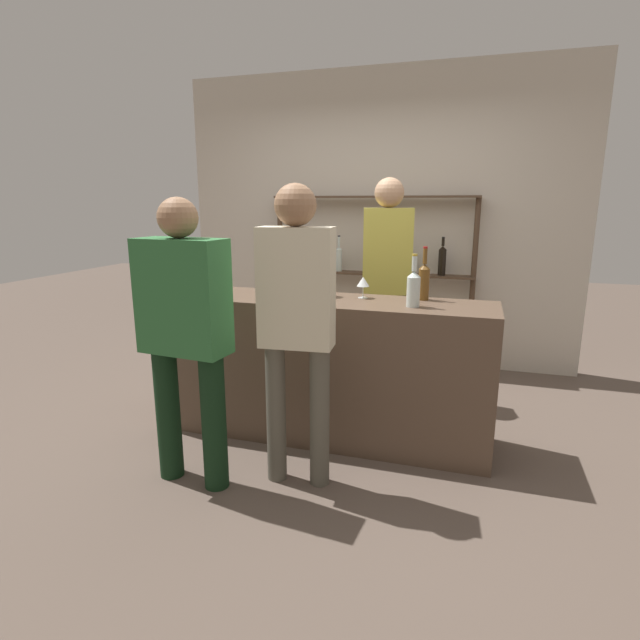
# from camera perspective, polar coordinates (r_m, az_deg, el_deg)

# --- Properties ---
(ground_plane) EXTENTS (16.00, 16.00, 0.00)m
(ground_plane) POSITION_cam_1_polar(r_m,az_deg,el_deg) (3.59, -0.00, -12.75)
(ground_plane) COLOR brown
(bar_counter) EXTENTS (2.27, 0.53, 0.96)m
(bar_counter) POSITION_cam_1_polar(r_m,az_deg,el_deg) (3.40, -0.00, -5.50)
(bar_counter) COLOR brown
(bar_counter) RESTS_ON ground_plane
(back_wall) EXTENTS (3.87, 0.12, 2.80)m
(back_wall) POSITION_cam_1_polar(r_m,az_deg,el_deg) (5.04, 6.46, 11.23)
(back_wall) COLOR beige
(back_wall) RESTS_ON ground_plane
(back_shelf) EXTENTS (1.95, 0.18, 1.64)m
(back_shelf) POSITION_cam_1_polar(r_m,az_deg,el_deg) (4.88, 6.11, 7.48)
(back_shelf) COLOR #4C3828
(back_shelf) RESTS_ON ground_plane
(counter_bottle_0) EXTENTS (0.07, 0.07, 0.35)m
(counter_bottle_0) POSITION_cam_1_polar(r_m,az_deg,el_deg) (3.29, 11.80, 4.46)
(counter_bottle_0) COLOR brown
(counter_bottle_0) RESTS_ON bar_counter
(counter_bottle_1) EXTENTS (0.08, 0.08, 0.34)m
(counter_bottle_1) POSITION_cam_1_polar(r_m,az_deg,el_deg) (3.61, -15.51, 5.16)
(counter_bottle_1) COLOR black
(counter_bottle_1) RESTS_ON bar_counter
(counter_bottle_2) EXTENTS (0.08, 0.08, 0.32)m
(counter_bottle_2) POSITION_cam_1_polar(r_m,az_deg,el_deg) (3.06, 10.64, 3.69)
(counter_bottle_2) COLOR silver
(counter_bottle_2) RESTS_ON bar_counter
(wine_glass) EXTENTS (0.08, 0.08, 0.14)m
(wine_glass) POSITION_cam_1_polar(r_m,az_deg,el_deg) (3.30, 4.95, 4.33)
(wine_glass) COLOR silver
(wine_glass) RESTS_ON bar_counter
(ice_bucket) EXTENTS (0.18, 0.18, 0.24)m
(ice_bucket) POSITION_cam_1_polar(r_m,az_deg,el_deg) (3.51, -13.50, 4.75)
(ice_bucket) COLOR #846647
(ice_bucket) RESTS_ON bar_counter
(cork_jar) EXTENTS (0.11, 0.11, 0.14)m
(cork_jar) POSITION_cam_1_polar(r_m,az_deg,el_deg) (3.35, 0.50, 3.89)
(cork_jar) COLOR silver
(cork_jar) RESTS_ON bar_counter
(server_behind_counter) EXTENTS (0.41, 0.24, 1.76)m
(server_behind_counter) POSITION_cam_1_polar(r_m,az_deg,el_deg) (4.05, 7.67, 5.99)
(server_behind_counter) COLOR brown
(server_behind_counter) RESTS_ON ground_plane
(customer_center) EXTENTS (0.41, 0.22, 1.67)m
(customer_center) POSITION_cam_1_polar(r_m,az_deg,el_deg) (2.68, -2.70, 0.85)
(customer_center) COLOR #575347
(customer_center) RESTS_ON ground_plane
(customer_left) EXTENTS (0.51, 0.26, 1.60)m
(customer_left) POSITION_cam_1_polar(r_m,az_deg,el_deg) (2.79, -15.21, -0.63)
(customer_left) COLOR black
(customer_left) RESTS_ON ground_plane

